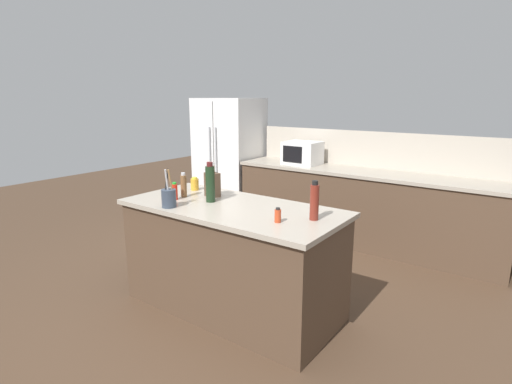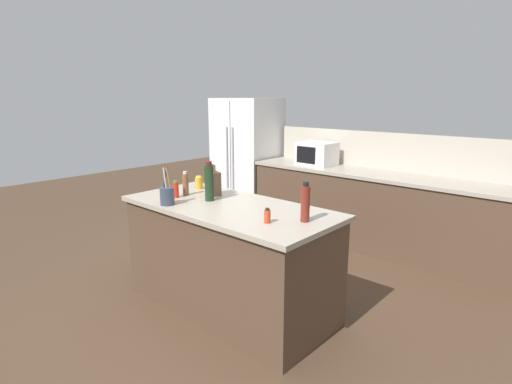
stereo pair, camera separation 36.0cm
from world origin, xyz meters
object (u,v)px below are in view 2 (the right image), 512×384
at_px(microwave, 317,154).
at_px(pepper_grinder, 186,184).
at_px(refrigerator, 247,157).
at_px(honey_jar, 199,183).
at_px(wine_bottle, 209,182).
at_px(hot_sauce_bottle, 176,190).
at_px(knife_block, 213,183).
at_px(utensil_crock, 167,195).
at_px(spice_jar_paprika, 267,216).
at_px(vinegar_bottle, 305,203).

bearing_deg(microwave, pepper_grinder, -89.29).
bearing_deg(refrigerator, pepper_grinder, -59.32).
bearing_deg(pepper_grinder, refrigerator, 120.68).
bearing_deg(honey_jar, wine_bottle, -29.39).
bearing_deg(hot_sauce_bottle, knife_block, 54.88).
bearing_deg(honey_jar, utensil_crock, -64.92).
xyz_separation_m(refrigerator, wine_bottle, (1.66, -2.26, 0.20)).
bearing_deg(spice_jar_paprika, pepper_grinder, 172.98).
relative_size(utensil_crock, wine_bottle, 0.92).
xyz_separation_m(vinegar_bottle, pepper_grinder, (-1.29, -0.07, -0.03)).
distance_m(vinegar_bottle, hot_sauce_bottle, 1.30).
height_order(microwave, wine_bottle, wine_bottle).
bearing_deg(honey_jar, knife_block, -16.29).
height_order(knife_block, pepper_grinder, knife_block).
xyz_separation_m(spice_jar_paprika, hot_sauce_bottle, (-1.10, 0.02, 0.02)).
height_order(microwave, spice_jar_paprika, microwave).
height_order(utensil_crock, wine_bottle, wine_bottle).
relative_size(utensil_crock, vinegar_bottle, 1.08).
xyz_separation_m(utensil_crock, wine_bottle, (0.16, 0.33, 0.08)).
distance_m(utensil_crock, hot_sauce_bottle, 0.25).
xyz_separation_m(microwave, hot_sauce_bottle, (0.03, -2.33, -0.08)).
bearing_deg(knife_block, refrigerator, 143.85).
bearing_deg(pepper_grinder, microwave, 90.71).
bearing_deg(knife_block, microwave, 113.93).
bearing_deg(refrigerator, microwave, -2.23).
distance_m(honey_jar, hot_sauce_bottle, 0.39).
relative_size(knife_block, spice_jar_paprika, 2.62).
bearing_deg(microwave, utensil_crock, -85.90).
distance_m(vinegar_bottle, wine_bottle, 0.98).
bearing_deg(microwave, spice_jar_paprika, -64.31).
relative_size(vinegar_bottle, pepper_grinder, 1.32).
distance_m(utensil_crock, wine_bottle, 0.38).
height_order(vinegar_bottle, spice_jar_paprika, vinegar_bottle).
relative_size(microwave, honey_jar, 3.62).
relative_size(honey_jar, hot_sauce_bottle, 0.82).
bearing_deg(wine_bottle, pepper_grinder, -177.55).
xyz_separation_m(honey_jar, spice_jar_paprika, (1.22, -0.39, -0.01)).
bearing_deg(wine_bottle, hot_sauce_bottle, -156.97).
height_order(knife_block, utensil_crock, utensil_crock).
bearing_deg(refrigerator, wine_bottle, -53.65).
bearing_deg(microwave, wine_bottle, -81.19).
height_order(vinegar_bottle, hot_sauce_bottle, vinegar_bottle).
bearing_deg(pepper_grinder, spice_jar_paprika, -7.02).
xyz_separation_m(microwave, pepper_grinder, (0.03, -2.22, -0.05)).
bearing_deg(hot_sauce_bottle, refrigerator, 119.55).
xyz_separation_m(refrigerator, honey_jar, (1.23, -2.01, 0.09)).
relative_size(knife_block, pepper_grinder, 1.29).
distance_m(spice_jar_paprika, hot_sauce_bottle, 1.10).
relative_size(microwave, wine_bottle, 1.32).
distance_m(microwave, utensil_crock, 2.54).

